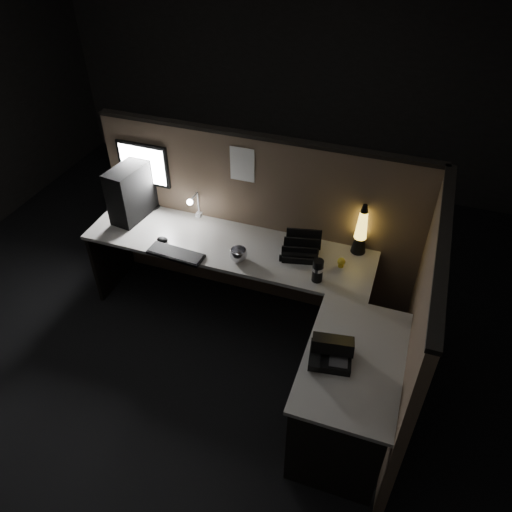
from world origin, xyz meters
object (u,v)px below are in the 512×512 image
(pc_tower, at_px, (132,191))
(keyboard, at_px, (176,254))
(monitor, at_px, (144,169))
(lava_lamp, at_px, (361,233))
(desk_phone, at_px, (331,352))

(pc_tower, xyz_separation_m, keyboard, (0.56, -0.38, -0.22))
(monitor, bearing_deg, lava_lamp, -0.30)
(keyboard, height_order, desk_phone, desk_phone)
(keyboard, relative_size, desk_phone, 1.54)
(lava_lamp, bearing_deg, pc_tower, -176.15)
(pc_tower, bearing_deg, monitor, 85.16)
(pc_tower, bearing_deg, lava_lamp, 11.55)
(pc_tower, height_order, lava_lamp, pc_tower)
(pc_tower, height_order, keyboard, pc_tower)
(keyboard, bearing_deg, monitor, 137.30)
(pc_tower, bearing_deg, desk_phone, -19.39)
(pc_tower, distance_m, monitor, 0.21)
(monitor, relative_size, lava_lamp, 1.37)
(keyboard, distance_m, lava_lamp, 1.41)
(monitor, distance_m, keyboard, 0.83)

